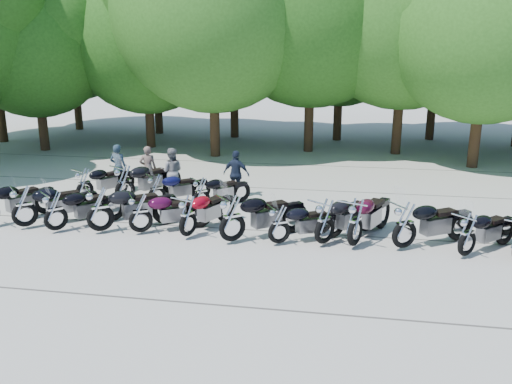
% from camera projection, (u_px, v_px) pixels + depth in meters
% --- Properties ---
extents(ground, '(90.00, 90.00, 0.00)m').
position_uv_depth(ground, '(246.00, 250.00, 13.57)').
color(ground, '#9B978C').
rests_on(ground, ground).
extents(tree_1, '(6.97, 6.97, 8.55)m').
position_uv_depth(tree_1, '(34.00, 42.00, 24.87)').
color(tree_1, '#3A2614').
rests_on(tree_1, ground).
extents(tree_2, '(7.31, 7.31, 8.97)m').
position_uv_depth(tree_2, '(145.00, 36.00, 25.54)').
color(tree_2, '#3A2614').
rests_on(tree_2, ground).
extents(tree_3, '(8.70, 8.70, 10.67)m').
position_uv_depth(tree_3, '(212.00, 11.00, 23.15)').
color(tree_3, '#3A2614').
rests_on(tree_3, ground).
extents(tree_4, '(9.13, 9.13, 11.20)m').
position_uv_depth(tree_4, '(312.00, 5.00, 24.15)').
color(tree_4, '#3A2614').
rests_on(tree_4, ground).
extents(tree_5, '(9.04, 9.04, 11.10)m').
position_uv_depth(tree_5, '(406.00, 6.00, 23.60)').
color(tree_5, '#3A2614').
rests_on(tree_5, ground).
extents(tree_6, '(8.00, 8.00, 9.82)m').
position_uv_depth(tree_6, '(488.00, 21.00, 21.06)').
color(tree_6, '#3A2614').
rests_on(tree_6, ground).
extents(tree_9, '(7.59, 7.59, 9.32)m').
position_uv_depth(tree_9, '(71.00, 34.00, 31.02)').
color(tree_9, '#3A2614').
rests_on(tree_9, ground).
extents(tree_10, '(7.78, 7.78, 9.55)m').
position_uv_depth(tree_10, '(155.00, 30.00, 29.54)').
color(tree_10, '#3A2614').
rests_on(tree_10, ground).
extents(tree_11, '(7.56, 7.56, 9.28)m').
position_uv_depth(tree_11, '(234.00, 33.00, 28.32)').
color(tree_11, '#3A2614').
rests_on(tree_11, ground).
extents(tree_12, '(7.88, 7.88, 9.67)m').
position_uv_depth(tree_12, '(341.00, 28.00, 27.39)').
color(tree_12, '#3A2614').
rests_on(tree_12, ground).
extents(tree_13, '(8.31, 8.31, 10.20)m').
position_uv_depth(tree_13, '(439.00, 22.00, 27.46)').
color(tree_13, '#3A2614').
rests_on(tree_13, ground).
extents(motorcycle_1, '(2.32, 2.19, 1.38)m').
position_uv_depth(motorcycle_1, '(24.00, 205.00, 14.93)').
color(motorcycle_1, black).
rests_on(motorcycle_1, ground).
extents(motorcycle_2, '(2.05, 2.18, 1.30)m').
position_uv_depth(motorcycle_2, '(55.00, 210.00, 14.65)').
color(motorcycle_2, black).
rests_on(motorcycle_2, ground).
extents(motorcycle_3, '(2.53, 2.14, 1.45)m').
position_uv_depth(motorcycle_3, '(100.00, 208.00, 14.55)').
color(motorcycle_3, black).
rests_on(motorcycle_3, ground).
extents(motorcycle_4, '(2.30, 1.74, 1.28)m').
position_uv_depth(motorcycle_4, '(140.00, 212.00, 14.50)').
color(motorcycle_4, '#380725').
rests_on(motorcycle_4, ground).
extents(motorcycle_5, '(1.57, 2.40, 1.30)m').
position_uv_depth(motorcycle_5, '(188.00, 215.00, 14.22)').
color(motorcycle_5, maroon).
rests_on(motorcycle_5, ground).
extents(motorcycle_6, '(2.51, 2.20, 1.45)m').
position_uv_depth(motorcycle_6, '(232.00, 217.00, 13.80)').
color(motorcycle_6, black).
rests_on(motorcycle_6, ground).
extents(motorcycle_7, '(2.16, 1.64, 1.20)m').
position_uv_depth(motorcycle_7, '(279.00, 223.00, 13.71)').
color(motorcycle_7, black).
rests_on(motorcycle_7, ground).
extents(motorcycle_8, '(2.12, 2.39, 1.39)m').
position_uv_depth(motorcycle_8, '(325.00, 220.00, 13.66)').
color(motorcycle_8, black).
rests_on(motorcycle_8, ground).
extents(motorcycle_9, '(1.75, 2.65, 1.45)m').
position_uv_depth(motorcycle_9, '(355.00, 221.00, 13.51)').
color(motorcycle_9, '#38071B').
rests_on(motorcycle_9, ground).
extents(motorcycle_10, '(2.50, 1.99, 1.41)m').
position_uv_depth(motorcycle_10, '(405.00, 224.00, 13.36)').
color(motorcycle_10, black).
rests_on(motorcycle_10, ground).
extents(motorcycle_11, '(2.06, 2.03, 1.25)m').
position_uv_depth(motorcycle_11, '(468.00, 233.00, 12.90)').
color(motorcycle_11, black).
rests_on(motorcycle_11, ground).
extents(motorcycle_14, '(1.71, 2.23, 1.24)m').
position_uv_depth(motorcycle_14, '(84.00, 183.00, 17.53)').
color(motorcycle_14, black).
rests_on(motorcycle_14, ground).
extents(motorcycle_15, '(2.06, 2.54, 1.44)m').
position_uv_depth(motorcycle_15, '(124.00, 182.00, 17.28)').
color(motorcycle_15, black).
rests_on(motorcycle_15, ground).
extents(motorcycle_16, '(2.02, 1.83, 1.18)m').
position_uv_depth(motorcycle_16, '(157.00, 189.00, 16.98)').
color(motorcycle_16, '#0C0D36').
rests_on(motorcycle_16, ground).
extents(motorcycle_17, '(1.89, 1.87, 1.15)m').
position_uv_depth(motorcycle_17, '(201.00, 192.00, 16.68)').
color(motorcycle_17, black).
rests_on(motorcycle_17, ground).
extents(rider_0, '(0.62, 0.43, 1.64)m').
position_uv_depth(rider_0, '(118.00, 167.00, 18.87)').
color(rider_0, '#1C2E3B').
rests_on(rider_0, ground).
extents(rider_1, '(0.88, 0.73, 1.61)m').
position_uv_depth(rider_1, '(172.00, 171.00, 18.33)').
color(rider_1, gray).
rests_on(rider_1, ground).
extents(rider_2, '(0.99, 0.58, 1.59)m').
position_uv_depth(rider_2, '(236.00, 174.00, 18.01)').
color(rider_2, '#1A2336').
rests_on(rider_2, ground).
extents(rider_3, '(0.67, 0.54, 1.59)m').
position_uv_depth(rider_3, '(148.00, 168.00, 18.82)').
color(rider_3, brown).
rests_on(rider_3, ground).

